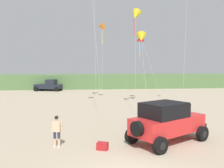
# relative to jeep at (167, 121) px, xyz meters

# --- Properties ---
(dune_ridge) EXTENTS (90.00, 9.98, 2.65)m
(dune_ridge) POSITION_rel_jeep_xyz_m (-7.26, 36.84, 0.12)
(dune_ridge) COLOR #567A47
(dune_ridge) RESTS_ON ground_plane
(jeep) EXTENTS (4.98, 4.23, 2.26)m
(jeep) POSITION_rel_jeep_xyz_m (0.00, 0.00, 0.00)
(jeep) COLOR red
(jeep) RESTS_ON ground_plane
(person_watching) EXTENTS (0.61, 0.37, 1.67)m
(person_watching) POSITION_rel_jeep_xyz_m (-6.01, -0.12, -0.26)
(person_watching) COLOR #DBB28E
(person_watching) RESTS_ON ground_plane
(cooler_box) EXTENTS (0.65, 0.54, 0.38)m
(cooler_box) POSITION_rel_jeep_xyz_m (-3.67, -0.84, -1.01)
(cooler_box) COLOR #B21E23
(cooler_box) RESTS_ON ground_plane
(distant_pickup) EXTENTS (4.91, 3.30, 1.98)m
(distant_pickup) POSITION_rel_jeep_xyz_m (-10.78, 30.30, -0.26)
(distant_pickup) COLOR #1E232D
(distant_pickup) RESTS_ON ground_plane
(kite_purple_stunt) EXTENTS (1.37, 4.95, 9.49)m
(kite_purple_stunt) POSITION_rel_jeep_xyz_m (-2.31, 16.26, 7.67)
(kite_purple_stunt) COLOR orange
(kite_purple_stunt) RESTS_ON ground_plane
(kite_green_box) EXTENTS (2.50, 3.65, 8.15)m
(kite_green_box) POSITION_rel_jeep_xyz_m (2.23, 15.51, 6.20)
(kite_green_box) COLOR red
(kite_green_box) RESTS_ON ground_plane
(kite_yellow_diamond) EXTENTS (1.54, 6.15, 8.10)m
(kite_yellow_diamond) POSITION_rel_jeep_xyz_m (1.57, 13.08, 6.14)
(kite_yellow_diamond) COLOR yellow
(kite_yellow_diamond) RESTS_ON ground_plane
(kite_red_delta) EXTENTS (1.48, 3.98, 9.87)m
(kite_red_delta) POSITION_rel_jeep_xyz_m (0.43, 10.64, 8.01)
(kite_red_delta) COLOR yellow
(kite_red_delta) RESTS_ON ground_plane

